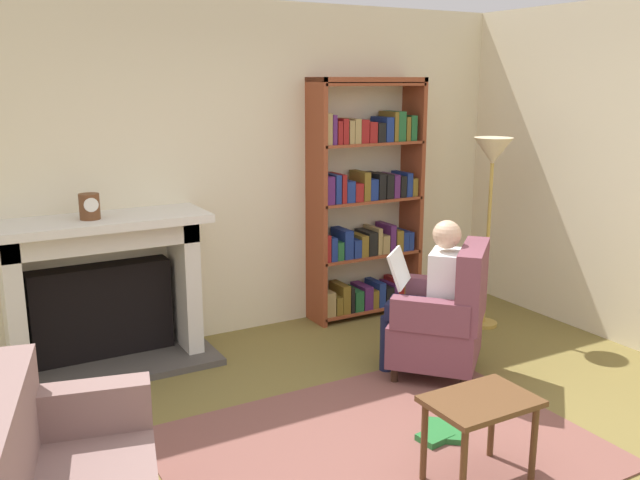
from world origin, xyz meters
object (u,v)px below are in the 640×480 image
Objects in this scene: bookshelf at (366,204)px; side_table at (480,412)px; fireplace at (103,288)px; armchair_reading at (446,319)px; floor_lamp at (492,168)px; mantel_clock at (90,206)px; seated_reader at (430,291)px.

side_table is (-0.95, -2.56, -0.61)m from bookshelf.
fireplace is 1.59× the size of armchair_reading.
bookshelf is at bearing 69.59° from side_table.
floor_lamp is at bearing 171.10° from armchair_reading.
mantel_clock is 0.09× the size of bookshelf.
side_table is at bearing -61.84° from fireplace.
seated_reader is (2.07, -1.17, -0.61)m from mantel_clock.
fireplace reaches higher than side_table.
mantel_clock is 3.17m from floor_lamp.
mantel_clock is at bearing -71.65° from seated_reader.
mantel_clock reaches higher than side_table.
side_table is at bearing -133.38° from floor_lamp.
mantel_clock is 0.11× the size of floor_lamp.
seated_reader reaches higher than side_table.
seated_reader is 1.39m from floor_lamp.
fireplace is at bearing -179.17° from bookshelf.
floor_lamp is at bearing -11.54° from mantel_clock.
bookshelf reaches higher than fireplace.
armchair_reading is at bearing -33.24° from fireplace.
mantel_clock is at bearing -72.50° from armchair_reading.
bookshelf is 2.17× the size of armchair_reading.
fireplace is 2.87m from side_table.
side_table is 0.34× the size of floor_lamp.
floor_lamp is (0.74, -0.77, 0.35)m from bookshelf.
mantel_clock reaches higher than armchair_reading.
floor_lamp is at bearing -46.26° from bookshelf.
seated_reader is at bearing -152.50° from floor_lamp.
seated_reader is 0.70× the size of floor_lamp.
armchair_reading is at bearing -98.98° from bookshelf.
floor_lamp is (1.04, 0.54, 0.75)m from seated_reader.
armchair_reading is at bearing 90.00° from seated_reader.
side_table is (1.35, -2.52, -0.19)m from fireplace.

